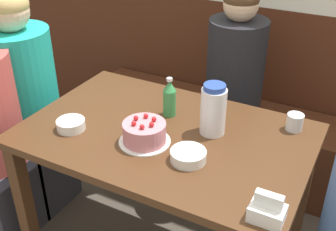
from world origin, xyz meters
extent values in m
cube|color=#4C2314|center=(0.00, 1.05, 0.51)|extent=(4.80, 0.04, 1.02)
cube|color=#472314|center=(0.00, 0.83, 0.23)|extent=(1.85, 0.38, 0.45)
cube|color=#4C2D19|center=(0.00, 0.00, 0.72)|extent=(1.20, 0.78, 0.03)
cube|color=#4C2D19|center=(-0.55, -0.34, 0.35)|extent=(0.06, 0.06, 0.71)
cube|color=#4C2D19|center=(-0.55, 0.34, 0.35)|extent=(0.06, 0.06, 0.71)
cube|color=#4C2D19|center=(0.55, 0.34, 0.35)|extent=(0.06, 0.06, 0.71)
cylinder|color=white|center=(-0.04, -0.11, 0.75)|extent=(0.21, 0.21, 0.01)
cylinder|color=#C67A84|center=(-0.04, -0.11, 0.79)|extent=(0.17, 0.17, 0.08)
sphere|color=red|center=(0.00, -0.11, 0.84)|extent=(0.02, 0.02, 0.02)
sphere|color=red|center=(-0.01, -0.07, 0.84)|extent=(0.02, 0.02, 0.02)
sphere|color=red|center=(-0.05, -0.07, 0.84)|extent=(0.02, 0.02, 0.02)
sphere|color=red|center=(-0.08, -0.10, 0.84)|extent=(0.02, 0.02, 0.02)
sphere|color=red|center=(-0.07, -0.14, 0.84)|extent=(0.02, 0.02, 0.02)
sphere|color=red|center=(-0.02, -0.15, 0.84)|extent=(0.02, 0.02, 0.02)
cylinder|color=white|center=(0.17, 0.09, 0.84)|extent=(0.11, 0.11, 0.20)
cylinder|color=#28479E|center=(0.17, 0.09, 0.95)|extent=(0.09, 0.09, 0.02)
cylinder|color=#388E4C|center=(-0.05, 0.14, 0.80)|extent=(0.06, 0.06, 0.12)
cone|color=#388E4C|center=(-0.05, 0.14, 0.89)|extent=(0.06, 0.06, 0.05)
cylinder|color=silver|center=(-0.05, 0.14, 0.92)|extent=(0.03, 0.03, 0.01)
cube|color=white|center=(0.52, -0.30, 0.77)|extent=(0.11, 0.08, 0.05)
cube|color=white|center=(0.52, -0.30, 0.82)|extent=(0.09, 0.03, 0.05)
cylinder|color=white|center=(0.17, -0.14, 0.76)|extent=(0.14, 0.14, 0.04)
cylinder|color=white|center=(-0.37, -0.17, 0.76)|extent=(0.12, 0.12, 0.04)
cylinder|color=silver|center=(0.47, 0.27, 0.78)|extent=(0.07, 0.07, 0.07)
cube|color=#33333D|center=(0.07, 0.65, 0.23)|extent=(0.30, 0.34, 0.45)
cylinder|color=black|center=(0.07, 0.65, 0.75)|extent=(0.30, 0.30, 0.60)
sphere|color=beige|center=(0.07, 0.65, 1.13)|extent=(0.18, 0.18, 0.18)
cube|color=#33333D|center=(-0.86, 0.05, 0.23)|extent=(0.34, 0.30, 0.45)
cylinder|color=#1EB2A3|center=(-0.86, 0.05, 0.74)|extent=(0.35, 0.35, 0.59)
sphere|color=beige|center=(-0.86, 0.05, 1.12)|extent=(0.20, 0.20, 0.20)
ellipsoid|color=tan|center=(-0.86, 0.05, 1.16)|extent=(0.20, 0.20, 0.15)
cube|color=#33333D|center=(-0.86, -0.23, 0.23)|extent=(0.34, 0.30, 0.45)
camera|label=1|loc=(0.71, -1.31, 1.69)|focal=45.00mm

